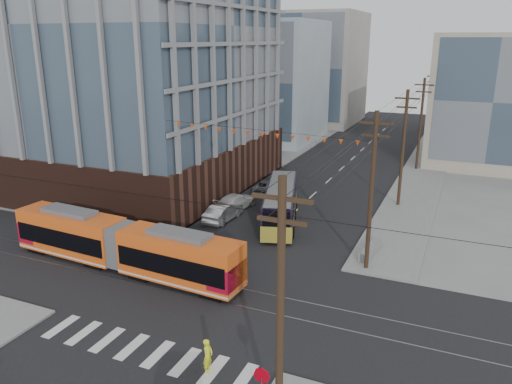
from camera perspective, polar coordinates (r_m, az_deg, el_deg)
ground at (r=29.53m, az=-9.11°, el=-14.42°), size 160.00×160.00×0.00m
office_building at (r=56.86m, az=-16.48°, el=15.41°), size 30.00×25.00×28.60m
bg_bldg_nw_near at (r=79.55m, az=0.43°, el=12.55°), size 18.00×16.00×18.00m
bg_bldg_ne_near at (r=69.39m, az=25.31°, el=9.44°), size 14.00×14.00×16.00m
bg_bldg_nw_far at (r=97.25m, az=6.87°, el=13.86°), size 16.00×18.00×20.00m
bg_bldg_ne_far at (r=89.45m, az=26.32°, el=10.04°), size 16.00×16.00×14.00m
utility_pole_near at (r=18.75m, az=2.78°, el=-14.56°), size 0.30×0.30×11.00m
utility_pole_far at (r=77.79m, az=19.43°, el=8.90°), size 0.30×0.30×11.00m
streetcar at (r=35.65m, az=-14.99°, el=-5.92°), size 18.21×3.65×3.49m
city_bus at (r=43.44m, az=2.83°, el=-1.33°), size 5.73×11.57×3.22m
parked_car_silver at (r=43.90m, az=-3.78°, el=-2.30°), size 1.81×4.75×1.55m
parked_car_white at (r=46.85m, az=-2.31°, el=-1.07°), size 2.73×5.24×1.45m
parked_car_grey at (r=52.31m, az=1.16°, el=0.74°), size 2.27×4.38×1.18m
pedestrian at (r=25.07m, az=-5.53°, el=-18.17°), size 0.45×0.67×1.78m
jersey_barrier at (r=38.03m, az=12.95°, el=-6.51°), size 1.31×3.86×0.76m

